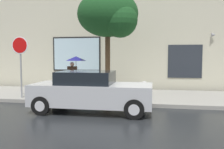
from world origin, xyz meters
name	(u,v)px	position (x,y,z in m)	size (l,w,h in m)	color
ground_plane	(111,112)	(0.00, 0.00, 0.00)	(60.00, 60.00, 0.00)	black
sidewalk	(122,96)	(0.00, 3.00, 0.07)	(20.00, 4.00, 0.15)	gray
building_facade	(128,30)	(-0.02, 5.50, 3.48)	(20.00, 0.67, 7.00)	beige
parked_car	(91,92)	(-0.73, 0.02, 0.71)	(4.22, 1.80, 1.44)	#B7BABF
fire_hydrant	(144,91)	(1.09, 1.69, 0.55)	(0.30, 0.44, 0.81)	white
pedestrian_with_umbrella	(75,63)	(-2.41, 3.21, 1.62)	(1.02, 1.02, 1.83)	black
street_tree	(110,16)	(-0.46, 2.30, 3.76)	(2.71, 2.31, 4.72)	#4C3823
stop_sign	(20,55)	(-4.28, 1.41, 2.04)	(0.76, 0.10, 2.68)	gray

